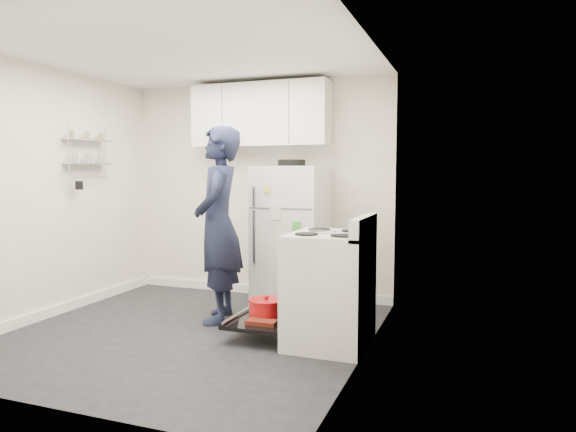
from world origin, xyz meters
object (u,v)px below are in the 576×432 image
at_px(electric_range, 328,290).
at_px(open_oven_door, 266,314).
at_px(person, 218,225).
at_px(refrigerator, 292,236).

distance_m(electric_range, open_oven_door, 0.65).
height_order(electric_range, person, person).
bearing_deg(electric_range, open_oven_door, 177.77).
xyz_separation_m(electric_range, refrigerator, (-0.72, 1.10, 0.30)).
xyz_separation_m(refrigerator, person, (-0.47, -0.80, 0.18)).
height_order(electric_range, open_oven_door, electric_range).
distance_m(electric_range, refrigerator, 1.35).
bearing_deg(person, refrigerator, 131.01).
distance_m(refrigerator, person, 0.95).
bearing_deg(open_oven_door, person, 155.66).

